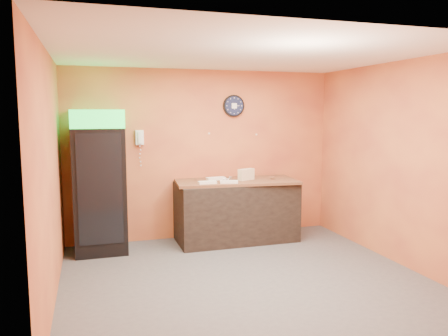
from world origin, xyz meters
name	(u,v)px	position (x,y,z in m)	size (l,w,h in m)	color
floor	(243,277)	(0.00, 0.00, 0.00)	(4.50, 4.50, 0.00)	#47474C
back_wall	(203,154)	(0.00, 2.00, 1.40)	(4.50, 0.02, 2.80)	orange
left_wall	(50,177)	(-2.25, 0.00, 1.40)	(0.02, 4.00, 2.80)	orange
right_wall	(395,163)	(2.25, 0.00, 1.40)	(0.02, 4.00, 2.80)	orange
ceiling	(244,54)	(0.00, 0.00, 2.80)	(4.50, 4.00, 0.02)	white
beverage_cooler	(99,184)	(-1.70, 1.60, 1.05)	(0.75, 0.76, 2.14)	black
prep_counter	(236,211)	(0.44, 1.57, 0.48)	(1.93, 0.86, 0.97)	black
wall_clock	(234,106)	(0.53, 1.97, 2.21)	(0.37, 0.06, 0.37)	black
wall_phone	(140,137)	(-1.06, 1.95, 1.70)	(0.13, 0.11, 0.23)	white
butcher_paper	(236,181)	(0.44, 1.57, 0.99)	(1.95, 0.87, 0.04)	brown
sub_roll_stack	(246,174)	(0.59, 1.52, 1.10)	(0.31, 0.21, 0.18)	beige
wrapped_sandwich_left	(207,182)	(-0.11, 1.36, 1.03)	(0.28, 0.11, 0.04)	white
wrapped_sandwich_mid	(229,182)	(0.23, 1.31, 1.03)	(0.27, 0.11, 0.04)	white
wrapped_sandwich_right	(216,179)	(0.13, 1.68, 1.03)	(0.31, 0.12, 0.04)	white
kitchen_tool	(231,178)	(0.36, 1.64, 1.03)	(0.06, 0.06, 0.06)	silver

